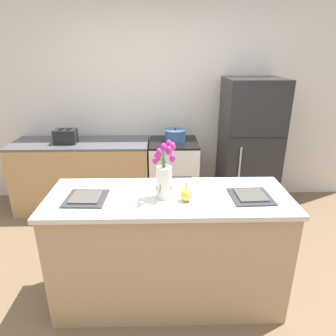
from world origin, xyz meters
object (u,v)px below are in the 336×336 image
(toaster, at_px, (66,136))
(pear_figurine, at_px, (186,194))
(plate_setting_right, at_px, (251,196))
(flower_vase, at_px, (164,175))
(cooking_pot, at_px, (175,135))
(stove_range, at_px, (173,175))
(plate_setting_left, at_px, (86,198))
(refrigerator, at_px, (249,146))

(toaster, bearing_deg, pear_figurine, -51.04)
(plate_setting_right, distance_m, toaster, 2.42)
(flower_vase, distance_m, plate_setting_right, 0.65)
(flower_vase, xyz_separation_m, cooking_pot, (0.16, 1.66, -0.16))
(stove_range, height_order, cooking_pot, cooking_pot)
(flower_vase, distance_m, plate_setting_left, 0.59)
(toaster, bearing_deg, cooking_pot, 3.04)
(cooking_pot, bearing_deg, plate_setting_right, -74.21)
(plate_setting_right, height_order, toaster, toaster)
(refrigerator, bearing_deg, pear_figurine, -118.80)
(flower_vase, xyz_separation_m, plate_setting_left, (-0.56, -0.02, -0.17))
(refrigerator, distance_m, plate_setting_right, 1.71)
(stove_range, xyz_separation_m, plate_setting_left, (-0.70, -1.64, 0.51))
(stove_range, bearing_deg, toaster, -178.37)
(stove_range, distance_m, pear_figurine, 1.78)
(flower_vase, bearing_deg, plate_setting_right, -1.79)
(toaster, bearing_deg, stove_range, 1.63)
(plate_setting_left, bearing_deg, cooking_pot, 66.83)
(plate_setting_right, bearing_deg, cooking_pot, 105.79)
(plate_setting_left, distance_m, cooking_pot, 1.83)
(flower_vase, height_order, cooking_pot, flower_vase)
(flower_vase, xyz_separation_m, toaster, (-1.18, 1.59, -0.14))
(refrigerator, bearing_deg, plate_setting_right, -105.41)
(pear_figurine, relative_size, toaster, 0.50)
(flower_vase, relative_size, plate_setting_left, 1.40)
(flower_vase, height_order, pear_figurine, flower_vase)
(refrigerator, distance_m, cooking_pot, 0.94)
(cooking_pot, bearing_deg, pear_figurine, -90.00)
(cooking_pot, bearing_deg, plate_setting_left, -113.17)
(stove_range, distance_m, plate_setting_left, 1.86)
(plate_setting_left, height_order, toaster, toaster)
(flower_vase, bearing_deg, stove_range, 85.28)
(plate_setting_right, bearing_deg, stove_range, 106.80)
(refrigerator, height_order, toaster, refrigerator)
(refrigerator, bearing_deg, stove_range, -179.96)
(plate_setting_left, xyz_separation_m, cooking_pot, (0.72, 1.68, 0.01))
(flower_vase, bearing_deg, refrigerator, 56.30)
(pear_figurine, distance_m, plate_setting_right, 0.48)
(pear_figurine, bearing_deg, toaster, 128.96)
(toaster, relative_size, cooking_pot, 1.06)
(plate_setting_left, bearing_deg, flower_vase, 2.01)
(plate_setting_left, bearing_deg, toaster, 110.97)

